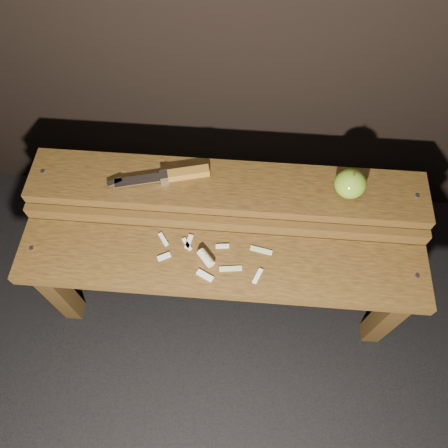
# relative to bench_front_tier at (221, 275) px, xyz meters

# --- Properties ---
(ground) EXTENTS (60.00, 60.00, 0.00)m
(ground) POSITION_rel_bench_front_tier_xyz_m (0.00, 0.06, -0.35)
(ground) COLOR black
(bench_front_tier) EXTENTS (1.20, 0.20, 0.42)m
(bench_front_tier) POSITION_rel_bench_front_tier_xyz_m (0.00, 0.00, 0.00)
(bench_front_tier) COLOR #3A250E
(bench_front_tier) RESTS_ON ground
(bench_rear_tier) EXTENTS (1.20, 0.21, 0.50)m
(bench_rear_tier) POSITION_rel_bench_front_tier_xyz_m (0.00, 0.23, 0.06)
(bench_rear_tier) COLOR #3A250E
(bench_rear_tier) RESTS_ON ground
(apple) EXTENTS (0.09, 0.09, 0.09)m
(apple) POSITION_rel_bench_front_tier_xyz_m (0.35, 0.23, 0.19)
(apple) COLOR olive
(apple) RESTS_ON bench_rear_tier
(knife) EXTENTS (0.30, 0.10, 0.03)m
(knife) POSITION_rel_bench_front_tier_xyz_m (-0.15, 0.24, 0.16)
(knife) COLOR #986221
(knife) RESTS_ON bench_rear_tier
(apple_scraps) EXTENTS (0.34, 0.15, 0.03)m
(apple_scraps) POSITION_rel_bench_front_tier_xyz_m (-0.04, 0.02, 0.07)
(apple_scraps) COLOR beige
(apple_scraps) RESTS_ON bench_front_tier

